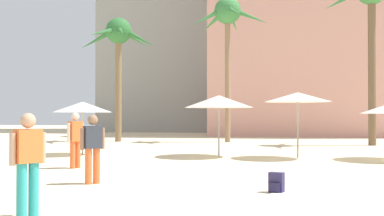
# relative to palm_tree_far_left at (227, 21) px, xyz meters

# --- Properties ---
(hotel_pink) EXTENTS (16.06, 10.84, 17.80)m
(hotel_pink) POSITION_rel_palm_tree_far_left_xyz_m (6.05, 11.69, 1.76)
(hotel_pink) COLOR #DB9989
(hotel_pink) RESTS_ON ground
(palm_tree_far_left) EXTENTS (4.46, 4.68, 8.52)m
(palm_tree_far_left) POSITION_rel_palm_tree_far_left_xyz_m (0.00, 0.00, 0.00)
(palm_tree_far_left) COLOR #896B4C
(palm_tree_far_left) RESTS_ON ground
(palm_tree_left) EXTENTS (4.97, 5.19, 9.07)m
(palm_tree_left) POSITION_rel_palm_tree_far_left_xyz_m (7.72, -1.84, 0.28)
(palm_tree_left) COLOR brown
(palm_tree_left) RESTS_ON ground
(palm_tree_center) EXTENTS (4.92, 4.92, 7.44)m
(palm_tree_center) POSITION_rel_palm_tree_far_left_xyz_m (-6.52, -0.39, -1.08)
(palm_tree_center) COLOR brown
(palm_tree_center) RESTS_ON ground
(cafe_umbrella_1) EXTENTS (2.67, 2.67, 2.36)m
(cafe_umbrella_1) POSITION_rel_palm_tree_far_left_xyz_m (0.39, -9.56, -5.02)
(cafe_umbrella_1) COLOR gray
(cafe_umbrella_1) RESTS_ON ground
(cafe_umbrella_2) EXTENTS (2.38, 2.38, 2.14)m
(cafe_umbrella_2) POSITION_rel_palm_tree_far_left_xyz_m (-5.11, -9.60, -5.22)
(cafe_umbrella_2) COLOR gray
(cafe_umbrella_2) RESTS_ON ground
(cafe_umbrella_3) EXTENTS (2.46, 2.46, 2.44)m
(cafe_umbrella_3) POSITION_rel_palm_tree_far_left_xyz_m (3.35, -9.84, -4.88)
(cafe_umbrella_3) COLOR gray
(cafe_umbrella_3) RESTS_ON ground
(beach_towel) EXTENTS (2.18, 1.53, 0.01)m
(beach_towel) POSITION_rel_palm_tree_far_left_xyz_m (3.27, -17.86, -7.13)
(beach_towel) COLOR white
(beach_towel) RESTS_ON ground
(backpack) EXTENTS (0.34, 0.32, 0.42)m
(backpack) POSITION_rel_palm_tree_far_left_xyz_m (2.36, -17.67, -6.94)
(backpack) COLOR #2C274C
(backpack) RESTS_ON ground
(person_far_right) EXTENTS (0.51, 0.47, 1.62)m
(person_far_right) POSITION_rel_palm_tree_far_left_xyz_m (-1.87, -17.07, -6.25)
(person_far_right) COLOR orange
(person_far_right) RESTS_ON ground
(person_near_left) EXTENTS (0.43, 0.55, 1.65)m
(person_near_left) POSITION_rel_palm_tree_far_left_xyz_m (-1.58, -20.68, -6.24)
(person_near_left) COLOR teal
(person_near_left) RESTS_ON ground
(person_mid_right) EXTENTS (0.38, 0.58, 1.68)m
(person_mid_right) POSITION_rel_palm_tree_far_left_xyz_m (-3.54, -14.09, -6.22)
(person_mid_right) COLOR orange
(person_mid_right) RESTS_ON ground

